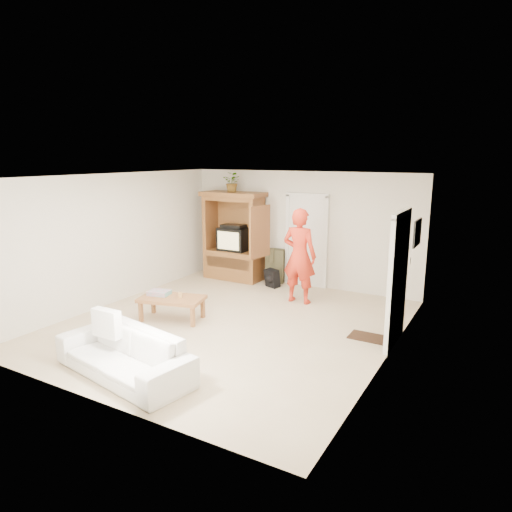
{
  "coord_description": "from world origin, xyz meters",
  "views": [
    {
      "loc": [
        4.16,
        -6.44,
        2.94
      ],
      "look_at": [
        0.18,
        0.6,
        1.15
      ],
      "focal_mm": 32.0,
      "sensor_mm": 36.0,
      "label": 1
    }
  ],
  "objects_px": {
    "man": "(299,256)",
    "sofa": "(124,354)",
    "armoire": "(235,242)",
    "coffee_table": "(172,300)"
  },
  "relations": [
    {
      "from": "armoire",
      "to": "sofa",
      "type": "relative_size",
      "value": 0.99
    },
    {
      "from": "man",
      "to": "sofa",
      "type": "distance_m",
      "value": 4.21
    },
    {
      "from": "man",
      "to": "coffee_table",
      "type": "relative_size",
      "value": 1.52
    },
    {
      "from": "sofa",
      "to": "coffee_table",
      "type": "height_order",
      "value": "sofa"
    },
    {
      "from": "armoire",
      "to": "sofa",
      "type": "distance_m",
      "value": 5.2
    },
    {
      "from": "armoire",
      "to": "sofa",
      "type": "xyz_separation_m",
      "value": [
        1.35,
        -4.99,
        -0.6
      ]
    },
    {
      "from": "sofa",
      "to": "man",
      "type": "bearing_deg",
      "value": 89.76
    },
    {
      "from": "sofa",
      "to": "coffee_table",
      "type": "bearing_deg",
      "value": 122.66
    },
    {
      "from": "man",
      "to": "sofa",
      "type": "height_order",
      "value": "man"
    },
    {
      "from": "man",
      "to": "sofa",
      "type": "xyz_separation_m",
      "value": [
        -0.75,
        -4.09,
        -0.66
      ]
    }
  ]
}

